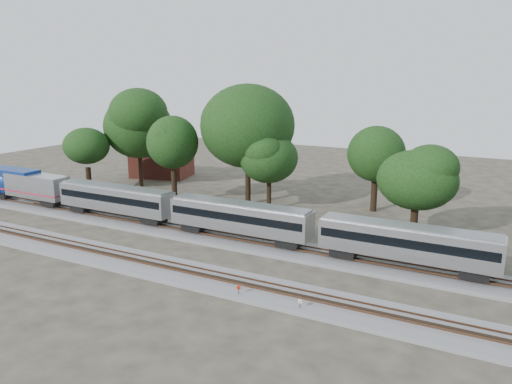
% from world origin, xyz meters
% --- Properties ---
extents(ground, '(160.00, 160.00, 0.00)m').
position_xyz_m(ground, '(0.00, 0.00, 0.00)').
color(ground, '#383328').
rests_on(ground, ground).
extents(track_far, '(160.00, 5.00, 0.73)m').
position_xyz_m(track_far, '(0.00, 6.00, 0.21)').
color(track_far, slate).
rests_on(track_far, ground).
extents(track_near, '(160.00, 5.00, 0.73)m').
position_xyz_m(track_near, '(0.00, -4.00, 0.21)').
color(track_near, slate).
rests_on(track_near, ground).
extents(train, '(119.28, 2.90, 4.27)m').
position_xyz_m(train, '(17.00, 6.00, 3.03)').
color(train, silver).
rests_on(train, ground).
extents(switch_stand_red, '(0.36, 0.12, 1.15)m').
position_xyz_m(switch_stand_red, '(6.01, -5.92, 0.73)').
color(switch_stand_red, '#512D19').
rests_on(switch_stand_red, ground).
extents(switch_stand_white, '(0.36, 0.11, 1.15)m').
position_xyz_m(switch_stand_white, '(11.40, -5.92, 0.73)').
color(switch_stand_white, '#512D19').
rests_on(switch_stand_white, ground).
extents(switch_lever, '(0.56, 0.42, 0.30)m').
position_xyz_m(switch_lever, '(7.07, -5.23, 0.15)').
color(switch_lever, '#512D19').
rests_on(switch_lever, ground).
extents(brick_building, '(11.21, 9.04, 4.74)m').
position_xyz_m(brick_building, '(-30.86, 31.16, 2.39)').
color(brick_building, maroon).
rests_on(brick_building, ground).
extents(tree_0, '(7.33, 7.33, 10.34)m').
position_xyz_m(tree_0, '(-33.03, 16.00, 7.19)').
color(tree_0, black).
rests_on(tree_0, ground).
extents(tree_1, '(9.86, 9.86, 13.90)m').
position_xyz_m(tree_1, '(-28.67, 22.94, 9.69)').
color(tree_1, black).
rests_on(tree_1, ground).
extents(tree_2, '(8.86, 8.86, 12.49)m').
position_xyz_m(tree_2, '(-17.08, 16.42, 8.70)').
color(tree_2, black).
rests_on(tree_2, ground).
extents(tree_3, '(11.12, 11.12, 15.68)m').
position_xyz_m(tree_3, '(-7.90, 21.14, 10.93)').
color(tree_3, black).
rests_on(tree_3, ground).
extents(tree_4, '(7.10, 7.10, 10.01)m').
position_xyz_m(tree_4, '(-4.01, 19.90, 6.96)').
color(tree_4, black).
rests_on(tree_4, ground).
extents(tree_5, '(7.83, 7.83, 11.04)m').
position_xyz_m(tree_5, '(8.67, 25.76, 7.69)').
color(tree_5, black).
rests_on(tree_5, ground).
extents(tree_6, '(6.77, 6.77, 9.55)m').
position_xyz_m(tree_6, '(15.61, 16.36, 6.64)').
color(tree_6, black).
rests_on(tree_6, ground).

